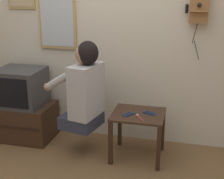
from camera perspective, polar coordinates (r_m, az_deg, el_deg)
wall_back at (r=3.60m, az=-1.06°, el=10.50°), size 6.80×0.05×2.55m
side_table at (r=3.30m, az=4.79°, el=-5.98°), size 0.54×0.48×0.51m
person at (r=3.26m, az=-5.07°, el=0.22°), size 0.58×0.51×0.94m
tv_stand at (r=3.96m, az=-15.80°, el=-5.48°), size 0.72×0.50×0.43m
television at (r=3.80m, az=-16.39°, el=0.43°), size 0.53×0.48×0.43m
wall_phone_antique at (r=3.37m, az=15.61°, el=14.35°), size 0.23×0.19×0.73m
wall_mirror at (r=3.74m, az=-9.94°, el=12.10°), size 0.45×0.03×0.62m
cell_phone_held at (r=3.22m, az=3.00°, el=-4.52°), size 0.12×0.14×0.01m
cell_phone_spare at (r=3.27m, az=6.79°, el=-4.28°), size 0.14×0.10×0.01m
toothbrush at (r=3.14m, az=5.07°, el=-5.13°), size 0.10×0.13×0.02m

